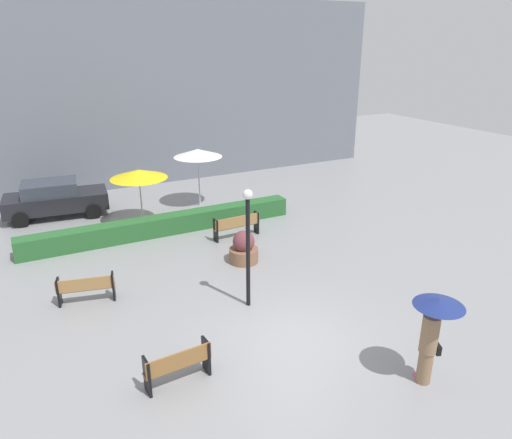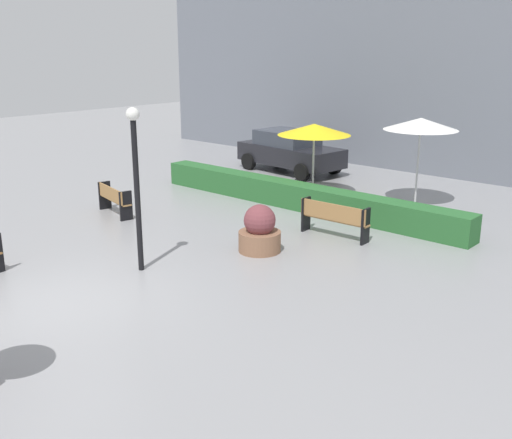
# 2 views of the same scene
# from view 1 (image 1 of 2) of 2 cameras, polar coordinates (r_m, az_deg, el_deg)

# --- Properties ---
(ground_plane) EXTENTS (60.00, 60.00, 0.00)m
(ground_plane) POSITION_cam_1_polar(r_m,az_deg,el_deg) (12.46, 4.50, -14.33)
(ground_plane) COLOR gray
(bench_back_row) EXTENTS (1.90, 0.41, 0.90)m
(bench_back_row) POSITION_cam_1_polar(r_m,az_deg,el_deg) (18.11, -2.33, -0.63)
(bench_back_row) COLOR #9E7242
(bench_back_row) RESTS_ON ground
(bench_far_left) EXTENTS (1.66, 0.70, 0.83)m
(bench_far_left) POSITION_cam_1_polar(r_m,az_deg,el_deg) (14.58, -19.95, -7.77)
(bench_far_left) COLOR #9E7242
(bench_far_left) RESTS_ON ground
(bench_near_left) EXTENTS (1.54, 0.47, 0.87)m
(bench_near_left) POSITION_cam_1_polar(r_m,az_deg,el_deg) (10.95, -9.45, -16.95)
(bench_near_left) COLOR olive
(bench_near_left) RESTS_ON ground
(pedestrian_with_umbrella) EXTENTS (1.08, 1.08, 2.11)m
(pedestrian_with_umbrella) POSITION_cam_1_polar(r_m,az_deg,el_deg) (10.99, 20.71, -12.17)
(pedestrian_with_umbrella) COLOR #8C6B4C
(pedestrian_with_umbrella) RESTS_ON ground
(planter_pot) EXTENTS (1.00, 1.00, 1.14)m
(planter_pot) POSITION_cam_1_polar(r_m,az_deg,el_deg) (16.15, -1.50, -3.57)
(planter_pot) COLOR brown
(planter_pot) RESTS_ON ground
(lamp_post) EXTENTS (0.28, 0.28, 3.50)m
(lamp_post) POSITION_cam_1_polar(r_m,az_deg,el_deg) (12.85, -0.99, -1.97)
(lamp_post) COLOR black
(lamp_post) RESTS_ON ground
(patio_umbrella_yellow) EXTENTS (2.30, 2.30, 2.35)m
(patio_umbrella_yellow) POSITION_cam_1_polar(r_m,az_deg,el_deg) (19.49, -14.08, 5.38)
(patio_umbrella_yellow) COLOR silver
(patio_umbrella_yellow) RESTS_ON ground
(patio_umbrella_white) EXTENTS (2.18, 2.18, 2.66)m
(patio_umbrella_white) POSITION_cam_1_polar(r_m,az_deg,el_deg) (21.35, -7.09, 8.02)
(patio_umbrella_white) COLOR silver
(patio_umbrella_white) RESTS_ON ground
(hedge_strip) EXTENTS (10.77, 0.70, 0.74)m
(hedge_strip) POSITION_cam_1_polar(r_m,az_deg,el_deg) (18.88, -11.11, -0.64)
(hedge_strip) COLOR #28602D
(hedge_strip) RESTS_ON ground
(building_facade) EXTENTS (28.00, 1.20, 9.31)m
(building_facade) POSITION_cam_1_polar(r_m,az_deg,el_deg) (25.33, -14.94, 14.51)
(building_facade) COLOR slate
(building_facade) RESTS_ON ground
(parked_car) EXTENTS (4.35, 2.30, 1.57)m
(parked_car) POSITION_cam_1_polar(r_m,az_deg,el_deg) (22.04, -23.26, 2.39)
(parked_car) COLOR black
(parked_car) RESTS_ON ground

